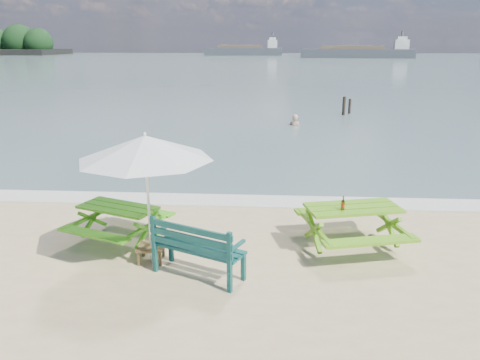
# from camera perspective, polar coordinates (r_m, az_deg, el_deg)

# --- Properties ---
(sea) EXTENTS (300.00, 300.00, 0.00)m
(sea) POSITION_cam_1_polar(r_m,az_deg,el_deg) (91.27, 3.14, 14.11)
(sea) COLOR slate
(sea) RESTS_ON ground
(foam_strip) EXTENTS (22.00, 0.90, 0.01)m
(foam_strip) POSITION_cam_1_polar(r_m,az_deg,el_deg) (11.47, -2.16, -2.45)
(foam_strip) COLOR silver
(foam_strip) RESTS_ON ground
(picnic_table_left) EXTENTS (2.00, 2.10, 0.72)m
(picnic_table_left) POSITION_cam_1_polar(r_m,az_deg,el_deg) (9.35, -14.52, -5.27)
(picnic_table_left) COLOR #419E17
(picnic_table_left) RESTS_ON ground
(picnic_table_right) EXTENTS (2.10, 2.24, 0.81)m
(picnic_table_right) POSITION_cam_1_polar(r_m,az_deg,el_deg) (9.02, 13.46, -5.68)
(picnic_table_right) COLOR #599917
(picnic_table_right) RESTS_ON ground
(park_bench) EXTENTS (1.62, 1.12, 0.96)m
(park_bench) POSITION_cam_1_polar(r_m,az_deg,el_deg) (7.82, -5.08, -9.58)
(park_bench) COLOR #0E3E3C
(park_bench) RESTS_ON ground
(side_table) EXTENTS (0.48, 0.48, 0.30)m
(side_table) POSITION_cam_1_polar(r_m,az_deg,el_deg) (8.49, -10.76, -8.70)
(side_table) COLOR brown
(side_table) RESTS_ON ground
(patio_umbrella) EXTENTS (2.41, 2.41, 2.26)m
(patio_umbrella) POSITION_cam_1_polar(r_m,az_deg,el_deg) (7.88, -11.49, 3.88)
(patio_umbrella) COLOR silver
(patio_umbrella) RESTS_ON ground
(beer_bottle) EXTENTS (0.07, 0.07, 0.26)m
(beer_bottle) POSITION_cam_1_polar(r_m,az_deg,el_deg) (8.64, 12.44, -3.00)
(beer_bottle) COLOR brown
(beer_bottle) RESTS_ON picnic_table_right
(swimmer) EXTENTS (0.72, 0.61, 1.67)m
(swimmer) POSITION_cam_1_polar(r_m,az_deg,el_deg) (22.12, 6.67, 5.85)
(swimmer) COLOR tan
(swimmer) RESTS_ON ground
(mooring_pilings) EXTENTS (0.55, 0.75, 1.18)m
(mooring_pilings) POSITION_cam_1_polar(r_m,az_deg,el_deg) (25.85, 12.81, 8.57)
(mooring_pilings) COLOR black
(mooring_pilings) RESTS_ON ground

